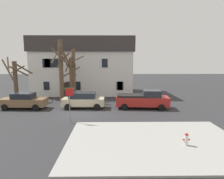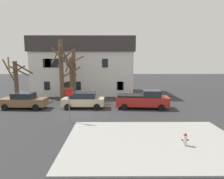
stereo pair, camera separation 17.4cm
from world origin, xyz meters
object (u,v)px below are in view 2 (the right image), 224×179
tree_bare_near (16,79)px  tree_bare_end (74,73)px  car_beige_wagon (83,100)px  tree_bare_mid (61,69)px  tree_bare_far (72,78)px  car_brown_sedan (24,101)px  pickup_truck_red (143,100)px  bicycle_leaning (45,100)px  building_main (85,66)px  street_sign_pole (69,99)px  fire_hydrant (185,139)px

tree_bare_near → tree_bare_end: (7.12, 0.45, 0.60)m
car_beige_wagon → tree_bare_mid: bearing=133.4°
tree_bare_far → car_brown_sedan: bearing=-137.5°
tree_bare_mid → tree_bare_far: size_ratio=1.30×
tree_bare_near → pickup_truck_red: size_ratio=0.98×
tree_bare_far → bicycle_leaning: 4.17m
building_main → car_beige_wagon: building_main is taller
car_beige_wagon → street_sign_pole: (-0.41, -5.23, 1.15)m
tree_bare_far → street_sign_pole: tree_bare_far is taller
tree_bare_near → tree_bare_far: bearing=2.0°
pickup_truck_red → fire_hydrant: pickup_truck_red is taller
tree_bare_end → car_brown_sedan: bearing=-137.6°
tree_bare_far → bicycle_leaning: (-2.97, -1.40, -2.57)m
tree_bare_near → fire_hydrant: bearing=-39.9°
building_main → tree_bare_mid: building_main is taller
street_sign_pole → tree_bare_end: bearing=97.9°
tree_bare_near → bicycle_leaning: (3.90, -1.16, -2.55)m
tree_bare_end → bicycle_leaning: 4.78m
fire_hydrant → bicycle_leaning: 17.45m
tree_bare_near → building_main: bearing=44.2°
car_beige_wagon → pickup_truck_red: size_ratio=0.78×
building_main → tree_bare_end: (-0.51, -6.96, -0.83)m
tree_bare_end → fire_hydrant: tree_bare_end is taller
tree_bare_near → tree_bare_mid: bearing=-3.8°
tree_bare_mid → bicycle_leaning: bearing=-157.6°
tree_bare_end → pickup_truck_red: 9.47m
street_sign_pole → building_main: bearing=92.8°
tree_bare_mid → street_sign_pole: bearing=-72.7°
tree_bare_mid → bicycle_leaning: (-1.88, -0.77, -3.71)m
tree_bare_far → fire_hydrant: 16.82m
car_brown_sedan → car_beige_wagon: 6.33m
pickup_truck_red → fire_hydrant: size_ratio=7.66×
tree_bare_mid → car_beige_wagon: 5.44m
building_main → bicycle_leaning: size_ratio=9.05×
street_sign_pole → tree_bare_near: bearing=133.6°
fire_hydrant → street_sign_pole: street_sign_pole is taller
pickup_truck_red → fire_hydrant: 9.92m
building_main → tree_bare_mid: (-1.84, -7.79, -0.27)m
tree_bare_near → tree_bare_end: tree_bare_end is taller
building_main → tree_bare_near: building_main is taller
tree_bare_far → tree_bare_end: size_ratio=0.87×
tree_bare_end → pickup_truck_red: tree_bare_end is taller
building_main → fire_hydrant: (8.57, -20.95, -3.84)m
tree_bare_end → fire_hydrant: (9.08, -13.98, -3.01)m
tree_bare_mid → pickup_truck_red: (9.47, -3.30, -3.12)m
building_main → fire_hydrant: building_main is taller
car_beige_wagon → pickup_truck_red: pickup_truck_red is taller
car_brown_sedan → car_beige_wagon: car_beige_wagon is taller
building_main → tree_bare_mid: bearing=-103.3°
tree_bare_near → tree_bare_mid: 5.91m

